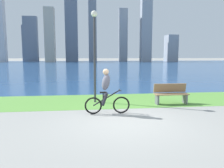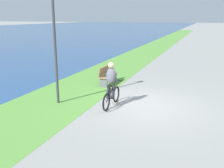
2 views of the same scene
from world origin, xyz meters
name	(u,v)px [view 1 (image 1 of 2)]	position (x,y,z in m)	size (l,w,h in m)	color
ground_plane	(126,122)	(0.00, 0.00, 0.00)	(300.00, 300.00, 0.00)	gray
grass_strip_bayside	(113,100)	(0.00, 3.42, 0.00)	(120.00, 3.35, 0.01)	#59933D
bay_water_surface	(92,65)	(0.00, 41.49, 0.00)	(300.00, 72.79, 0.00)	navy
cyclist_lead	(106,92)	(-0.55, 1.09, 0.84)	(1.68, 0.52, 1.68)	black
bench_near_path	(171,94)	(2.48, 2.44, 0.45)	(1.50, 0.47, 0.90)	olive
lamppost_tall	(95,44)	(-0.88, 3.18, 2.68)	(0.28, 0.28, 4.12)	#38383D
city_skyline_far_shore	(78,31)	(-3.65, 69.08, 10.22)	(58.84, 11.63, 27.20)	#B7B7BC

